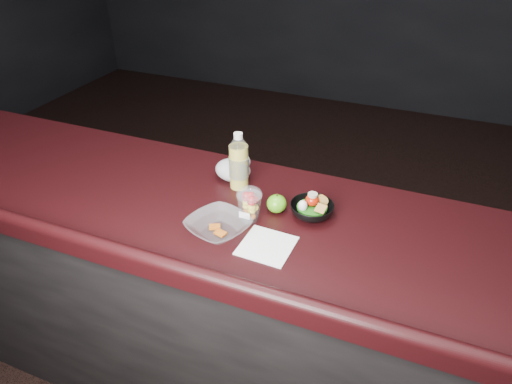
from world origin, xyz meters
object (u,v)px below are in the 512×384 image
lemonade_bottle (239,165)px  fruit_cup (249,204)px  takeout_bowl (218,227)px  snack_bowl (312,209)px  green_apple (277,204)px

lemonade_bottle → fruit_cup: bearing=-56.8°
takeout_bowl → snack_bowl: bearing=39.1°
lemonade_bottle → snack_bowl: size_ratio=1.20×
green_apple → snack_bowl: 0.12m
lemonade_bottle → takeout_bowl: (0.05, -0.28, -0.07)m
fruit_cup → takeout_bowl: 0.13m
takeout_bowl → lemonade_bottle: bearing=100.3°
fruit_cup → snack_bowl: size_ratio=0.67×
fruit_cup → green_apple: fruit_cup is taller
takeout_bowl → fruit_cup: bearing=58.9°
snack_bowl → takeout_bowl: (-0.25, -0.21, -0.00)m
snack_bowl → fruit_cup: bearing=-152.3°
green_apple → takeout_bowl: size_ratio=0.29×
fruit_cup → snack_bowl: (0.19, 0.10, -0.04)m
green_apple → snack_bowl: (0.12, 0.02, -0.00)m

